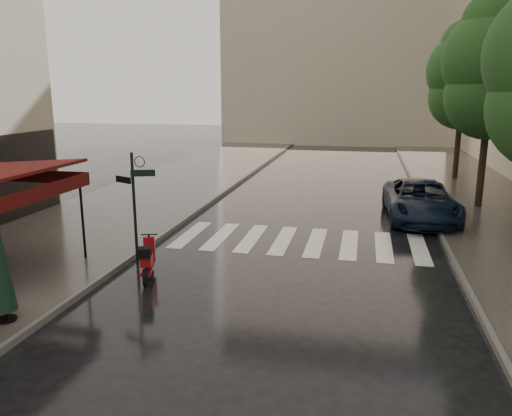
% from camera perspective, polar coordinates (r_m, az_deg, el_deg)
% --- Properties ---
extents(ground, '(120.00, 120.00, 0.00)m').
position_cam_1_polar(ground, '(11.46, -14.39, -11.37)').
color(ground, black).
rests_on(ground, ground).
extents(sidewalk_near, '(6.00, 60.00, 0.12)m').
position_cam_1_polar(sidewalk_near, '(23.69, -11.29, 1.67)').
color(sidewalk_near, '#38332D').
rests_on(sidewalk_near, ground).
extents(sidewalk_far, '(5.50, 60.00, 0.12)m').
position_cam_1_polar(sidewalk_far, '(22.41, 25.87, -0.06)').
color(sidewalk_far, '#38332D').
rests_on(sidewalk_far, ground).
extents(curb_near, '(0.12, 60.00, 0.16)m').
position_cam_1_polar(curb_near, '(22.65, -4.19, 1.41)').
color(curb_near, '#595651').
rests_on(curb_near, ground).
extents(curb_far, '(0.12, 60.00, 0.16)m').
position_cam_1_polar(curb_far, '(21.90, 18.76, 0.33)').
color(curb_far, '#595651').
rests_on(curb_far, ground).
extents(crosswalk, '(7.85, 3.20, 0.01)m').
position_cam_1_polar(crosswalk, '(16.07, 4.98, -3.79)').
color(crosswalk, silver).
rests_on(crosswalk, ground).
extents(signpost, '(1.17, 0.29, 3.10)m').
position_cam_1_polar(signpost, '(13.97, -13.75, 1.03)').
color(signpost, black).
rests_on(signpost, ground).
extents(backdrop_building, '(22.00, 6.00, 20.00)m').
position_cam_1_polar(backdrop_building, '(47.59, 10.56, 19.39)').
color(backdrop_building, '#BAAF8E').
rests_on(backdrop_building, ground).
extents(tree_mid, '(3.80, 3.80, 8.34)m').
position_cam_1_polar(tree_mid, '(21.77, 25.40, 14.36)').
color(tree_mid, black).
rests_on(tree_mid, sidewalk_far).
extents(tree_far, '(3.80, 3.80, 8.16)m').
position_cam_1_polar(tree_far, '(28.68, 22.66, 13.75)').
color(tree_far, black).
rests_on(tree_far, sidewalk_far).
extents(scooter, '(0.70, 1.51, 1.03)m').
position_cam_1_polar(scooter, '(13.06, -12.30, -5.93)').
color(scooter, black).
rests_on(scooter, ground).
extents(parked_car, '(2.67, 5.34, 1.45)m').
position_cam_1_polar(parked_car, '(19.54, 18.27, 0.83)').
color(parked_car, black).
rests_on(parked_car, ground).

